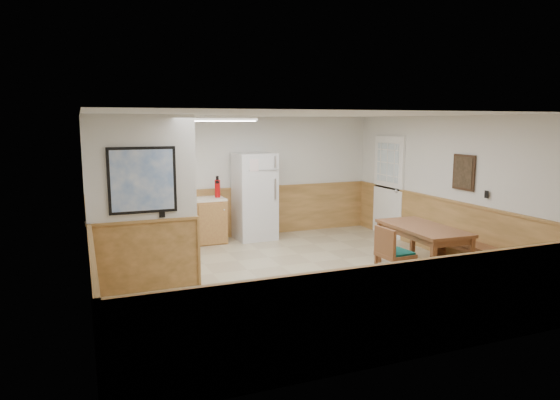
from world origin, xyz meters
name	(u,v)px	position (x,y,z in m)	size (l,w,h in m)	color
ground	(295,276)	(0.00, 0.00, 0.00)	(6.00, 6.00, 0.00)	tan
ceiling	(296,115)	(0.00, 0.00, 2.50)	(6.00, 6.00, 0.02)	white
back_wall	(238,177)	(0.00, 3.00, 1.25)	(6.00, 0.02, 2.50)	silver
right_wall	(452,188)	(3.00, 0.00, 1.25)	(0.02, 6.00, 2.50)	silver
left_wall	(86,210)	(-3.00, 0.00, 1.25)	(0.02, 6.00, 2.50)	silver
wainscot_back	(238,213)	(0.00, 2.98, 0.50)	(6.00, 0.04, 1.00)	tan
wainscot_right	(449,230)	(2.98, 0.00, 0.50)	(0.04, 6.00, 1.00)	tan
wainscot_left	(91,265)	(-2.98, 0.00, 0.50)	(0.04, 6.00, 1.00)	tan
partition_wall	(143,206)	(-2.25, 0.19, 1.23)	(1.50, 0.20, 2.50)	silver
kitchen_counter	(184,221)	(-1.21, 2.68, 0.46)	(2.20, 0.61, 1.00)	#AD853D
exterior_door	(388,186)	(2.96, 1.90, 1.05)	(0.07, 1.02, 2.15)	white
kitchen_window	(133,166)	(-2.10, 2.98, 1.55)	(0.80, 0.04, 1.00)	white
wall_painting	(464,172)	(2.97, -0.30, 1.55)	(0.04, 0.50, 0.60)	#362315
fluorescent_fixture	(221,119)	(-0.80, 1.30, 2.45)	(1.20, 0.30, 0.09)	white
refrigerator	(255,196)	(0.24, 2.63, 0.88)	(0.81, 0.74, 1.77)	silver
dining_table	(423,232)	(1.97, -0.56, 0.65)	(0.85, 1.62, 0.75)	brown
dining_bench	(466,248)	(2.80, -0.64, 0.34)	(0.40, 1.52, 0.45)	brown
dining_chair	(391,251)	(1.19, -0.83, 0.49)	(0.67, 0.49, 0.85)	brown
fire_extinguisher	(217,188)	(-0.52, 2.68, 1.09)	(0.13, 0.13, 0.43)	#BF0A0C
soap_bottle	(138,195)	(-2.06, 2.71, 1.02)	(0.08, 0.08, 0.25)	#178031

